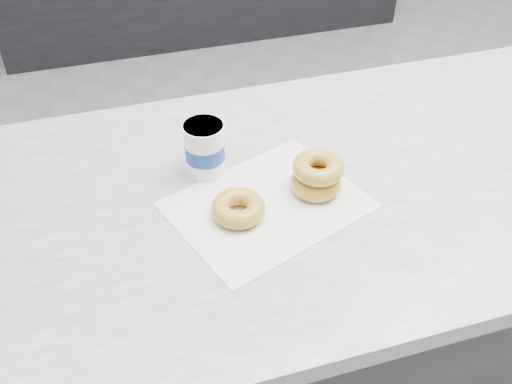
{
  "coord_description": "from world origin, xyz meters",
  "views": [
    {
      "loc": [
        -0.67,
        -1.38,
        1.62
      ],
      "look_at": [
        -0.45,
        -0.64,
        0.94
      ],
      "focal_mm": 40.0,
      "sensor_mm": 36.0,
      "label": 1
    }
  ],
  "objects_px": {
    "counter": "(418,292)",
    "coffee_cup": "(205,148)",
    "donut_single": "(238,208)",
    "donut_stack": "(317,175)"
  },
  "relations": [
    {
      "from": "counter",
      "to": "donut_stack",
      "type": "distance_m",
      "value": 0.58
    },
    {
      "from": "counter",
      "to": "coffee_cup",
      "type": "xyz_separation_m",
      "value": [
        -0.51,
        0.1,
        0.5
      ]
    },
    {
      "from": "donut_stack",
      "to": "coffee_cup",
      "type": "bearing_deg",
      "value": 148.33
    },
    {
      "from": "donut_single",
      "to": "donut_stack",
      "type": "height_order",
      "value": "donut_stack"
    },
    {
      "from": "counter",
      "to": "donut_stack",
      "type": "xyz_separation_m",
      "value": [
        -0.32,
        -0.02,
        0.48
      ]
    },
    {
      "from": "donut_single",
      "to": "coffee_cup",
      "type": "relative_size",
      "value": 0.91
    },
    {
      "from": "donut_single",
      "to": "donut_stack",
      "type": "distance_m",
      "value": 0.16
    },
    {
      "from": "coffee_cup",
      "to": "counter",
      "type": "bearing_deg",
      "value": 7.46
    },
    {
      "from": "counter",
      "to": "donut_stack",
      "type": "relative_size",
      "value": 22.9
    },
    {
      "from": "donut_single",
      "to": "donut_stack",
      "type": "relative_size",
      "value": 0.74
    }
  ]
}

